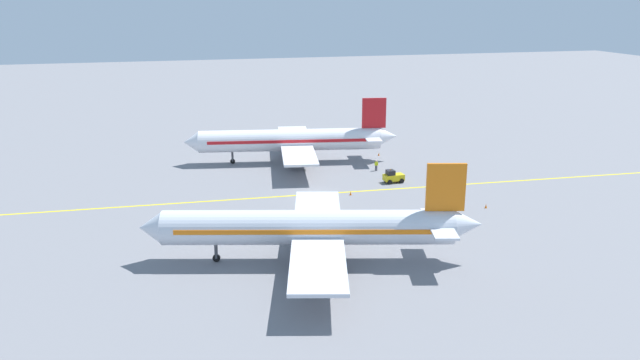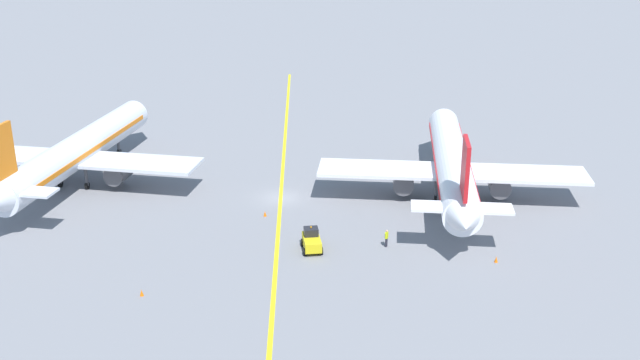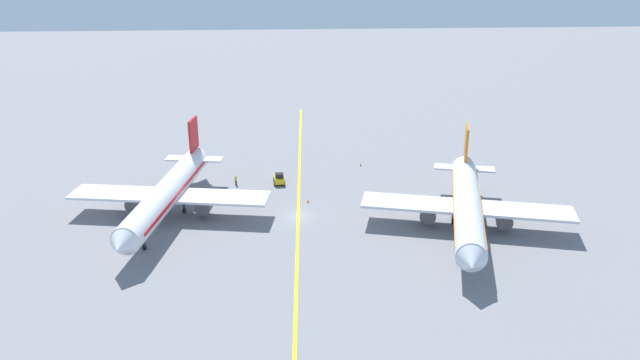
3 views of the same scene
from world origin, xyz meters
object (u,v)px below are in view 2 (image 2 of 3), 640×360
(baggage_tug_white, at_px, (312,241))
(traffic_cone_near_nose, at_px, (142,293))
(ground_crew_worker, at_px, (387,238))
(traffic_cone_mid_apron, at_px, (496,259))
(airplane_at_gate, at_px, (77,152))
(airplane_adjacent_stand, at_px, (452,164))
(traffic_cone_by_wingtip, at_px, (265,214))

(baggage_tug_white, relative_size, traffic_cone_near_nose, 5.62)
(ground_crew_worker, height_order, traffic_cone_mid_apron, ground_crew_worker)
(airplane_at_gate, relative_size, airplane_adjacent_stand, 0.99)
(airplane_at_gate, height_order, ground_crew_worker, airplane_at_gate)
(airplane_adjacent_stand, height_order, traffic_cone_mid_apron, airplane_adjacent_stand)
(baggage_tug_white, bearing_deg, ground_crew_worker, 1.78)
(traffic_cone_by_wingtip, bearing_deg, airplane_at_gate, 152.83)
(airplane_at_gate, distance_m, traffic_cone_mid_apron, 46.75)
(traffic_cone_near_nose, bearing_deg, baggage_tug_white, 28.32)
(ground_crew_worker, xyz_separation_m, traffic_cone_near_nose, (-20.95, -7.80, -0.63))
(baggage_tug_white, xyz_separation_m, traffic_cone_mid_apron, (16.04, -3.53, -0.63))
(airplane_at_gate, distance_m, ground_crew_worker, 36.90)
(ground_crew_worker, relative_size, traffic_cone_near_nose, 3.05)
(ground_crew_worker, bearing_deg, airplane_adjacent_stand, 53.87)
(baggage_tug_white, xyz_separation_m, ground_crew_worker, (6.87, 0.21, 0.01))
(baggage_tug_white, height_order, traffic_cone_mid_apron, baggage_tug_white)
(airplane_at_gate, xyz_separation_m, traffic_cone_mid_apron, (41.05, -22.12, -3.43))
(airplane_at_gate, bearing_deg, traffic_cone_near_nose, -67.34)
(ground_crew_worker, bearing_deg, traffic_cone_by_wingtip, 145.27)
(airplane_at_gate, distance_m, traffic_cone_by_wingtip, 23.54)
(traffic_cone_near_nose, bearing_deg, airplane_adjacent_stand, 33.48)
(airplane_adjacent_stand, relative_size, traffic_cone_mid_apron, 64.48)
(traffic_cone_near_nose, xyz_separation_m, traffic_cone_mid_apron, (30.12, 4.05, 0.00))
(airplane_at_gate, relative_size, ground_crew_worker, 20.90)
(baggage_tug_white, bearing_deg, traffic_cone_near_nose, -151.68)
(airplane_adjacent_stand, distance_m, traffic_cone_near_nose, 35.53)
(baggage_tug_white, distance_m, traffic_cone_by_wingtip, 9.05)
(ground_crew_worker, xyz_separation_m, traffic_cone_mid_apron, (9.17, -3.75, -0.63))
(ground_crew_worker, distance_m, traffic_cone_mid_apron, 9.93)
(traffic_cone_near_nose, xyz_separation_m, traffic_cone_by_wingtip, (9.79, 15.54, 0.00))
(airplane_at_gate, height_order, traffic_cone_by_wingtip, airplane_at_gate)
(airplane_at_gate, height_order, airplane_adjacent_stand, same)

